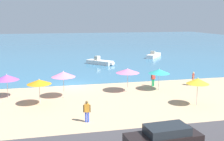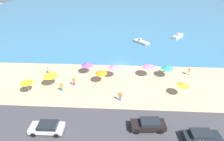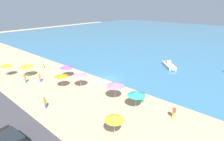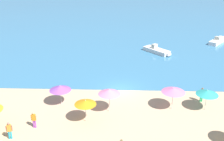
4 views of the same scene
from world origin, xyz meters
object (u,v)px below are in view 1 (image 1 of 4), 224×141
(beach_umbrella_2, at_px, (128,71))
(beach_umbrella_4, at_px, (7,77))
(bather_1, at_px, (193,78))
(skiff_nearshore, at_px, (100,62))
(skiff_offshore, at_px, (154,55))
(beach_umbrella_6, at_px, (39,82))
(bather_2, at_px, (87,110))
(bather_5, at_px, (153,78))
(beach_umbrella_3, at_px, (198,81))
(parked_car_3, at_px, (164,137))
(beach_umbrella_5, at_px, (159,71))
(beach_umbrella_1, at_px, (63,74))

(beach_umbrella_2, bearing_deg, beach_umbrella_4, 177.31)
(bather_1, relative_size, skiff_nearshore, 0.35)
(beach_umbrella_2, height_order, beach_umbrella_4, beach_umbrella_2)
(skiff_offshore, bearing_deg, beach_umbrella_4, -136.34)
(beach_umbrella_6, distance_m, bather_1, 17.46)
(skiff_offshore, bearing_deg, beach_umbrella_6, -128.66)
(beach_umbrella_2, distance_m, beach_umbrella_6, 9.28)
(bather_2, height_order, skiff_offshore, bather_2)
(beach_umbrella_2, xyz_separation_m, bather_1, (8.14, 0.99, -1.37))
(bather_1, xyz_separation_m, bather_5, (-4.62, 0.70, 0.08))
(beach_umbrella_3, bearing_deg, beach_umbrella_6, 166.76)
(bather_2, xyz_separation_m, skiff_offshore, (17.54, 31.35, -0.50))
(bather_5, bearing_deg, skiff_nearshore, 101.09)
(parked_car_3, bearing_deg, beach_umbrella_3, 49.57)
(bather_1, xyz_separation_m, skiff_nearshore, (-7.79, 16.89, -0.46))
(skiff_offshore, bearing_deg, beach_umbrella_5, -110.14)
(beach_umbrella_3, bearing_deg, bather_1, 63.50)
(beach_umbrella_6, distance_m, skiff_offshore, 33.76)
(beach_umbrella_3, xyz_separation_m, beach_umbrella_5, (-1.21, 5.86, -0.17))
(parked_car_3, bearing_deg, bather_5, 71.05)
(bather_2, height_order, skiff_nearshore, bather_2)
(beach_umbrella_5, distance_m, beach_umbrella_6, 12.66)
(beach_umbrella_3, distance_m, skiff_offshore, 30.51)
(beach_umbrella_4, relative_size, skiff_offshore, 0.47)
(beach_umbrella_5, bearing_deg, beach_umbrella_6, -167.87)
(parked_car_3, height_order, skiff_offshore, parked_car_3)
(beach_umbrella_2, xyz_separation_m, beach_umbrella_4, (-12.00, 0.56, -0.23))
(beach_umbrella_1, relative_size, bather_2, 1.60)
(bather_5, bearing_deg, bather_2, -133.38)
(bather_2, xyz_separation_m, skiff_nearshore, (5.72, 25.59, -0.50))
(skiff_nearshore, bearing_deg, beach_umbrella_4, -125.50)
(bather_1, bearing_deg, beach_umbrella_5, -167.61)
(beach_umbrella_1, relative_size, bather_1, 1.67)
(beach_umbrella_2, relative_size, beach_umbrella_3, 1.00)
(beach_umbrella_5, distance_m, skiff_nearshore, 18.25)
(beach_umbrella_1, height_order, beach_umbrella_6, beach_umbrella_1)
(bather_1, distance_m, bather_5, 4.67)
(beach_umbrella_4, height_order, beach_umbrella_5, beach_umbrella_4)
(beach_umbrella_1, relative_size, beach_umbrella_6, 1.10)
(beach_umbrella_4, height_order, beach_umbrella_6, beach_umbrella_6)
(beach_umbrella_5, distance_m, bather_5, 2.04)
(beach_umbrella_1, distance_m, beach_umbrella_4, 5.51)
(bather_5, distance_m, skiff_offshore, 23.60)
(bather_1, height_order, skiff_nearshore, bather_1)
(parked_car_3, bearing_deg, bather_1, 55.69)
(beach_umbrella_4, xyz_separation_m, bather_2, (6.63, -8.28, -1.09))
(beach_umbrella_3, bearing_deg, parked_car_3, -130.43)
(bather_5, height_order, skiff_offshore, bather_5)
(bather_2, bearing_deg, beach_umbrella_3, 10.29)
(beach_umbrella_3, bearing_deg, skiff_offshore, 75.81)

